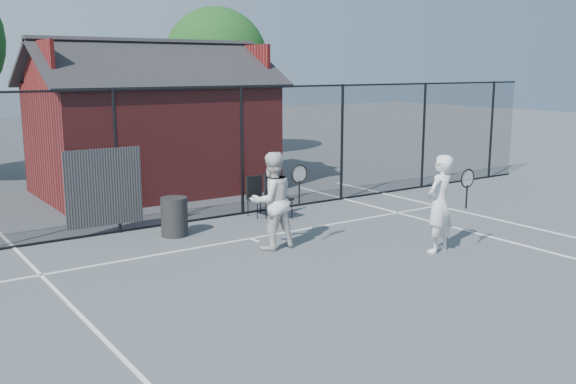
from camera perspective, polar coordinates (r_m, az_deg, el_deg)
ground at (r=10.72m, az=5.14°, el=-7.61°), size 80.00×80.00×0.00m
court_lines at (r=9.80m, az=10.16°, el=-9.52°), size 11.02×18.00×0.01m
fence at (r=14.35m, az=-8.60°, el=3.01°), size 22.04×3.00×3.00m
clubhouse at (r=18.28m, az=-11.91°, el=5.10°), size 6.50×4.36×4.19m
tree_right at (r=25.33m, az=-6.43°, el=11.61°), size 3.97×3.97×5.70m
player_front at (r=12.26m, az=13.33°, el=-1.01°), size 0.87×0.68×1.84m
player_back at (r=12.15m, az=-1.44°, el=-0.77°), size 1.02×0.76×1.86m
chair_left at (r=14.90m, az=-2.61°, el=-0.45°), size 0.47×0.49×0.91m
chair_right at (r=14.59m, az=-0.81°, el=-0.42°), size 0.56×0.58×1.05m
waste_bin at (r=13.38m, az=-10.07°, el=-2.17°), size 0.60×0.60×0.80m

